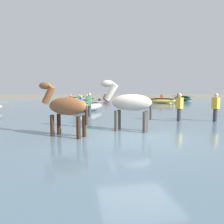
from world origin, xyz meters
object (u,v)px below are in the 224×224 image
boat_mid_channel (107,98)px  boat_far_offshore (76,99)px  boat_near_port (161,100)px  horse_trailing_chestnut (66,108)px  channel_buoy (170,103)px  boat_far_inshore (79,102)px  person_spectator_far (90,106)px  boat_distant_west (88,106)px  person_wading_close (215,109)px  boat_distant_east (182,98)px  person_wading_mid (179,109)px  horse_lead_pinto (129,104)px

boat_mid_channel → boat_far_offshore: 4.69m
boat_near_port → boat_far_offshore: (-9.83, 9.03, -0.06)m
horse_trailing_chestnut → boat_mid_channel: 25.44m
channel_buoy → boat_far_inshore: bearing=166.2°
boat_near_port → channel_buoy: 2.88m
boat_mid_channel → person_spectator_far: 20.13m
horse_trailing_chestnut → boat_far_offshore: bearing=88.8°
boat_distant_west → boat_far_inshore: boat_distant_west is taller
person_wading_close → person_spectator_far: 6.58m
boat_distant_east → boat_far_inshore: size_ratio=1.14×
boat_distant_east → person_wading_close: size_ratio=2.25×
boat_near_port → person_wading_mid: bearing=-110.3°
person_wading_close → person_spectator_far: (-5.83, 3.07, 0.00)m
boat_mid_channel → channel_buoy: 12.52m
horse_lead_pinto → person_wading_mid: horse_lead_pinto is taller
boat_distant_east → channel_buoy: size_ratio=5.68×
horse_trailing_chestnut → boat_near_port: bearing=57.4°
boat_near_port → boat_far_inshore: (-9.55, -0.59, -0.00)m
person_spectator_far → boat_far_offshore: bearing=91.8°
horse_lead_pinto → person_spectator_far: (-1.11, 4.63, -0.40)m
horse_lead_pinto → boat_far_inshore: horse_lead_pinto is taller
boat_near_port → boat_far_inshore: 9.57m
person_wading_close → person_wading_mid: bearing=167.2°
horse_lead_pinto → boat_near_port: (8.10, 15.68, -0.68)m
horse_lead_pinto → boat_distant_east: (13.64, 20.90, -0.65)m
horse_trailing_chestnut → boat_near_port: horse_trailing_chestnut is taller
horse_lead_pinto → horse_trailing_chestnut: horse_lead_pinto is taller
boat_mid_channel → person_wading_mid: person_wading_mid is taller
boat_distant_west → person_wading_mid: (4.00, -5.83, 0.25)m
horse_trailing_chestnut → boat_far_inshore: size_ratio=0.63×
boat_far_offshore → person_wading_mid: person_wading_mid is taller
boat_distant_east → person_wading_mid: 21.72m
boat_mid_channel → horse_trailing_chestnut: bearing=-101.8°
boat_distant_east → channel_buoy: 9.97m
person_wading_mid → boat_mid_channel: bearing=90.2°
horse_trailing_chestnut → person_wading_close: (6.98, 2.11, -0.34)m
boat_far_inshore → boat_far_offshore: size_ratio=1.18×
boat_mid_channel → horse_lead_pinto: bearing=-96.9°
horse_lead_pinto → boat_distant_west: bearing=97.1°
boat_near_port → boat_far_offshore: bearing=137.4°
boat_far_inshore → channel_buoy: bearing=-13.8°
horse_lead_pinto → person_wading_close: horse_lead_pinto is taller
boat_mid_channel → boat_far_inshore: 10.25m
boat_far_offshore → horse_lead_pinto: bearing=-86.0°
boat_far_offshore → person_wading_close: (6.44, -23.14, 0.34)m
boat_distant_east → person_spectator_far: (-14.75, -16.27, 0.24)m
person_wading_close → boat_distant_east: bearing=65.2°
horse_trailing_chestnut → boat_mid_channel: bearing=78.2°
boat_mid_channel → boat_far_inshore: boat_mid_channel is taller
person_wading_close → boat_mid_channel: bearing=94.4°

